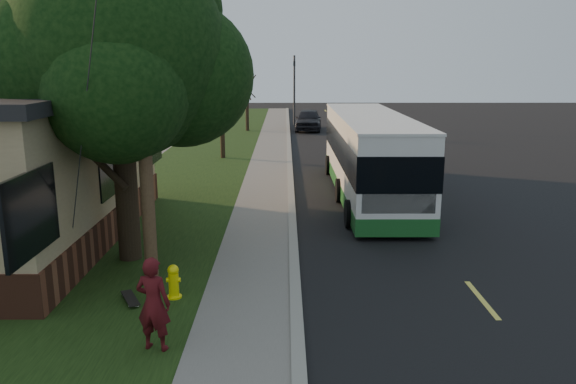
% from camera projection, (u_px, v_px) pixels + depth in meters
% --- Properties ---
extents(ground, '(120.00, 120.00, 0.00)m').
position_uv_depth(ground, '(296.00, 300.00, 12.03)').
color(ground, black).
rests_on(ground, ground).
extents(road, '(8.00, 80.00, 0.01)m').
position_uv_depth(road, '(394.00, 193.00, 21.78)').
color(road, black).
rests_on(road, ground).
extents(curb, '(0.25, 80.00, 0.12)m').
position_uv_depth(curb, '(291.00, 192.00, 21.75)').
color(curb, gray).
rests_on(curb, ground).
extents(sidewalk, '(2.00, 80.00, 0.08)m').
position_uv_depth(sidewalk, '(265.00, 193.00, 21.75)').
color(sidewalk, slate).
rests_on(sidewalk, ground).
extents(grass_verge, '(5.00, 80.00, 0.07)m').
position_uv_depth(grass_verge, '(175.00, 193.00, 21.74)').
color(grass_verge, black).
rests_on(grass_verge, ground).
extents(fire_hydrant, '(0.32, 0.32, 0.74)m').
position_uv_depth(fire_hydrant, '(174.00, 282.00, 11.92)').
color(fire_hydrant, '#FDEE0D').
rests_on(fire_hydrant, grass_verge).
extents(utility_pole, '(2.86, 3.21, 9.07)m').
position_uv_depth(utility_pole, '(140.00, 79.00, 11.93)').
color(utility_pole, '#473321').
rests_on(utility_pole, ground).
extents(leafy_tree, '(6.30, 6.00, 7.80)m').
position_uv_depth(leafy_tree, '(120.00, 54.00, 13.42)').
color(leafy_tree, black).
rests_on(leafy_tree, grass_verge).
extents(bare_tree_near, '(1.38, 1.21, 4.31)m').
position_uv_depth(bare_tree_near, '(222.00, 118.00, 29.06)').
color(bare_tree_near, black).
rests_on(bare_tree_near, grass_verge).
extents(bare_tree_far, '(1.38, 1.21, 4.03)m').
position_uv_depth(bare_tree_far, '(247.00, 104.00, 40.78)').
color(bare_tree_far, black).
rests_on(bare_tree_far, grass_verge).
extents(traffic_signal, '(0.18, 0.22, 5.50)m').
position_uv_depth(traffic_signal, '(294.00, 86.00, 44.43)').
color(traffic_signal, '#2D2D30').
rests_on(traffic_signal, ground).
extents(transit_bus, '(2.63, 11.41, 3.09)m').
position_uv_depth(transit_bus, '(369.00, 153.00, 21.00)').
color(transit_bus, silver).
rests_on(transit_bus, ground).
extents(skateboarder, '(0.69, 0.53, 1.70)m').
position_uv_depth(skateboarder, '(153.00, 304.00, 9.67)').
color(skateboarder, '#4A0E13').
rests_on(skateboarder, grass_verge).
extents(skateboard_main, '(0.61, 0.90, 0.08)m').
position_uv_depth(skateboard_main, '(130.00, 298.00, 11.79)').
color(skateboard_main, black).
rests_on(skateboard_main, grass_verge).
extents(dumpster, '(1.62, 1.33, 1.35)m').
position_uv_depth(dumpster, '(46.00, 184.00, 20.16)').
color(dumpster, black).
rests_on(dumpster, building_lot).
extents(distant_car, '(2.21, 4.75, 1.58)m').
position_uv_depth(distant_car, '(308.00, 120.00, 41.83)').
color(distant_car, black).
rests_on(distant_car, ground).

